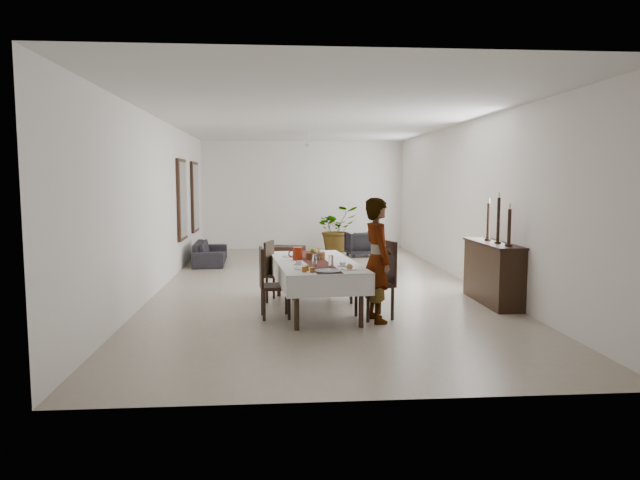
% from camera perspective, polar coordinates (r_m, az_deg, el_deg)
% --- Properties ---
extents(floor, '(6.00, 12.00, 0.00)m').
position_cam_1_polar(floor, '(11.28, -0.21, -4.43)').
color(floor, '#B1A28C').
rests_on(floor, ground).
extents(ceiling, '(6.00, 12.00, 0.02)m').
position_cam_1_polar(ceiling, '(11.16, -0.21, 11.95)').
color(ceiling, silver).
rests_on(ceiling, wall_back).
extents(wall_back, '(6.00, 0.02, 3.20)m').
position_cam_1_polar(wall_back, '(17.09, -1.71, 4.51)').
color(wall_back, white).
rests_on(wall_back, floor).
extents(wall_front, '(6.00, 0.02, 3.20)m').
position_cam_1_polar(wall_front, '(5.15, 4.75, 1.04)').
color(wall_front, white).
rests_on(wall_front, floor).
extents(wall_left, '(0.02, 12.00, 3.20)m').
position_cam_1_polar(wall_left, '(11.29, -15.61, 3.53)').
color(wall_left, white).
rests_on(wall_left, floor).
extents(wall_right, '(0.02, 12.00, 3.20)m').
position_cam_1_polar(wall_right, '(11.72, 14.62, 3.64)').
color(wall_right, white).
rests_on(wall_right, floor).
extents(dining_table_top, '(1.26, 2.55, 0.05)m').
position_cam_1_polar(dining_table_top, '(8.95, -0.50, -2.34)').
color(dining_table_top, black).
rests_on(dining_table_top, table_leg_fl).
extents(table_leg_fl, '(0.08, 0.08, 0.72)m').
position_cam_1_polar(table_leg_fl, '(7.81, -2.34, -6.45)').
color(table_leg_fl, black).
rests_on(table_leg_fl, floor).
extents(table_leg_fr, '(0.08, 0.08, 0.72)m').
position_cam_1_polar(table_leg_fr, '(7.98, 4.14, -6.20)').
color(table_leg_fr, black).
rests_on(table_leg_fr, floor).
extents(table_leg_bl, '(0.08, 0.08, 0.72)m').
position_cam_1_polar(table_leg_bl, '(10.10, -4.14, -3.62)').
color(table_leg_bl, black).
rests_on(table_leg_bl, floor).
extents(table_leg_br, '(0.08, 0.08, 0.72)m').
position_cam_1_polar(table_leg_br, '(10.23, 0.91, -3.48)').
color(table_leg_br, black).
rests_on(table_leg_br, floor).
extents(tablecloth_top, '(1.47, 2.76, 0.01)m').
position_cam_1_polar(tablecloth_top, '(8.94, -0.50, -2.15)').
color(tablecloth_top, silver).
rests_on(tablecloth_top, dining_table_top).
extents(tablecloth_drape_left, '(0.27, 2.64, 0.31)m').
position_cam_1_polar(tablecloth_drape_left, '(8.89, -4.32, -3.19)').
color(tablecloth_drape_left, white).
rests_on(tablecloth_drape_left, dining_table_top).
extents(tablecloth_drape_right, '(0.27, 2.64, 0.31)m').
position_cam_1_polar(tablecloth_drape_right, '(9.08, 3.25, -2.98)').
color(tablecloth_drape_right, white).
rests_on(tablecloth_drape_right, dining_table_top).
extents(tablecloth_drape_near, '(1.21, 0.13, 0.31)m').
position_cam_1_polar(tablecloth_drape_near, '(7.69, 1.15, -4.62)').
color(tablecloth_drape_near, white).
rests_on(tablecloth_drape_near, dining_table_top).
extents(tablecloth_drape_far, '(1.21, 0.13, 0.31)m').
position_cam_1_polar(tablecloth_drape_far, '(10.26, -1.72, -1.94)').
color(tablecloth_drape_far, silver).
rests_on(tablecloth_drape_far, dining_table_top).
extents(table_runner, '(0.61, 2.59, 0.00)m').
position_cam_1_polar(table_runner, '(8.94, -0.50, -2.10)').
color(table_runner, '#5D211A').
rests_on(table_runner, tablecloth_top).
extents(red_pitcher, '(0.17, 0.17, 0.21)m').
position_cam_1_polar(red_pitcher, '(9.04, -2.26, -1.37)').
color(red_pitcher, '#97230B').
rests_on(red_pitcher, tablecloth_top).
extents(pitcher_handle, '(0.12, 0.03, 0.12)m').
position_cam_1_polar(pitcher_handle, '(9.03, -2.81, -1.38)').
color(pitcher_handle, maroon).
rests_on(pitcher_handle, red_pitcher).
extents(wine_glass_near, '(0.07, 0.07, 0.17)m').
position_cam_1_polar(wine_glass_near, '(8.30, 1.11, -2.13)').
color(wine_glass_near, white).
rests_on(wine_glass_near, tablecloth_top).
extents(wine_glass_mid, '(0.07, 0.07, 0.17)m').
position_cam_1_polar(wine_glass_mid, '(8.36, -0.55, -2.07)').
color(wine_glass_mid, silver).
rests_on(wine_glass_mid, tablecloth_top).
extents(wine_glass_far, '(0.07, 0.07, 0.17)m').
position_cam_1_polar(wine_glass_far, '(8.99, -0.23, -1.51)').
color(wine_glass_far, white).
rests_on(wine_glass_far, tablecloth_top).
extents(teacup_right, '(0.09, 0.09, 0.06)m').
position_cam_1_polar(teacup_right, '(8.40, 2.28, -2.43)').
color(teacup_right, white).
rests_on(teacup_right, saucer_right).
extents(saucer_right, '(0.15, 0.15, 0.01)m').
position_cam_1_polar(saucer_right, '(8.40, 2.28, -2.60)').
color(saucer_right, silver).
rests_on(saucer_right, tablecloth_top).
extents(teacup_left, '(0.09, 0.09, 0.06)m').
position_cam_1_polar(teacup_left, '(8.54, -2.14, -2.29)').
color(teacup_left, silver).
rests_on(teacup_left, saucer_left).
extents(saucer_left, '(0.15, 0.15, 0.01)m').
position_cam_1_polar(saucer_left, '(8.54, -2.13, -2.45)').
color(saucer_left, silver).
rests_on(saucer_left, tablecloth_top).
extents(plate_near_right, '(0.25, 0.25, 0.02)m').
position_cam_1_polar(plate_near_right, '(8.11, 2.96, -2.90)').
color(plate_near_right, white).
rests_on(plate_near_right, tablecloth_top).
extents(bread_near_right, '(0.09, 0.09, 0.09)m').
position_cam_1_polar(bread_near_right, '(8.11, 2.96, -2.70)').
color(bread_near_right, tan).
rests_on(bread_near_right, plate_near_right).
extents(plate_near_left, '(0.25, 0.25, 0.02)m').
position_cam_1_polar(plate_near_left, '(8.14, -1.73, -2.86)').
color(plate_near_left, silver).
rests_on(plate_near_left, tablecloth_top).
extents(plate_far_left, '(0.25, 0.25, 0.02)m').
position_cam_1_polar(plate_far_left, '(9.45, -3.03, -1.63)').
color(plate_far_left, silver).
rests_on(plate_far_left, tablecloth_top).
extents(serving_tray, '(0.37, 0.37, 0.02)m').
position_cam_1_polar(serving_tray, '(7.89, 0.81, -3.12)').
color(serving_tray, '#39393D').
rests_on(serving_tray, tablecloth_top).
extents(jam_jar_a, '(0.07, 0.07, 0.08)m').
position_cam_1_polar(jam_jar_a, '(7.82, -0.78, -3.00)').
color(jam_jar_a, '#8B4E14').
rests_on(jam_jar_a, tablecloth_top).
extents(jam_jar_b, '(0.07, 0.07, 0.08)m').
position_cam_1_polar(jam_jar_b, '(7.86, -1.59, -2.95)').
color(jam_jar_b, '#935015').
rests_on(jam_jar_b, tablecloth_top).
extents(jam_jar_c, '(0.07, 0.07, 0.08)m').
position_cam_1_polar(jam_jar_c, '(7.97, -1.33, -2.83)').
color(jam_jar_c, '#976516').
rests_on(jam_jar_c, tablecloth_top).
extents(fruit_basket, '(0.31, 0.31, 0.10)m').
position_cam_1_polar(fruit_basket, '(9.20, -0.45, -1.56)').
color(fruit_basket, brown).
rests_on(fruit_basket, tablecloth_top).
extents(fruit_red, '(0.09, 0.09, 0.09)m').
position_cam_1_polar(fruit_red, '(9.21, -0.28, -1.07)').
color(fruit_red, maroon).
rests_on(fruit_red, fruit_basket).
extents(fruit_green, '(0.08, 0.08, 0.08)m').
position_cam_1_polar(fruit_green, '(9.21, -0.73, -1.07)').
color(fruit_green, olive).
rests_on(fruit_green, fruit_basket).
extents(fruit_yellow, '(0.09, 0.09, 0.09)m').
position_cam_1_polar(fruit_yellow, '(9.14, -0.39, -1.13)').
color(fruit_yellow, gold).
rests_on(fruit_yellow, fruit_basket).
extents(chair_right_near_seat, '(0.61, 0.61, 0.06)m').
position_cam_1_polar(chair_right_near_seat, '(8.49, 5.44, -4.43)').
color(chair_right_near_seat, black).
rests_on(chair_right_near_seat, chair_right_near_leg_fl).
extents(chair_right_near_leg_fl, '(0.06, 0.06, 0.48)m').
position_cam_1_polar(chair_right_near_leg_fl, '(8.47, 7.26, -6.34)').
color(chair_right_near_leg_fl, black).
rests_on(chair_right_near_leg_fl, floor).
extents(chair_right_near_leg_fr, '(0.06, 0.06, 0.48)m').
position_cam_1_polar(chair_right_near_leg_fr, '(8.81, 5.99, -5.84)').
color(chair_right_near_leg_fr, black).
rests_on(chair_right_near_leg_fr, floor).
extents(chair_right_near_leg_bl, '(0.06, 0.06, 0.48)m').
position_cam_1_polar(chair_right_near_leg_bl, '(8.28, 4.82, -6.59)').
color(chair_right_near_leg_bl, black).
rests_on(chair_right_near_leg_bl, floor).
extents(chair_right_near_leg_br, '(0.06, 0.06, 0.48)m').
position_cam_1_polar(chair_right_near_leg_br, '(8.63, 3.63, -6.07)').
color(chair_right_near_leg_br, black).
rests_on(chair_right_near_leg_br, floor).
extents(chair_right_near_back, '(0.19, 0.48, 0.62)m').
position_cam_1_polar(chair_right_near_back, '(8.54, 6.79, -2.12)').
color(chair_right_near_back, black).
rests_on(chair_right_near_back, chair_right_near_seat).
extents(chair_right_far_seat, '(0.48, 0.48, 0.05)m').
position_cam_1_polar(chair_right_far_seat, '(9.64, 4.21, -3.48)').
color(chair_right_far_seat, black).
rests_on(chair_right_far_seat, chair_right_far_leg_fl).
extents(chair_right_far_leg_fl, '(0.05, 0.05, 0.43)m').
position_cam_1_polar(chair_right_far_leg_fl, '(9.52, 5.33, -5.09)').
color(chair_right_far_leg_fl, black).
rests_on(chair_right_far_leg_fl, floor).
extents(chair_right_far_leg_fr, '(0.05, 0.05, 0.43)m').
position_cam_1_polar(chair_right_far_leg_fr, '(9.87, 5.18, -4.69)').
color(chair_right_far_leg_fr, black).
rests_on(chair_right_far_leg_fr, floor).
extents(chair_right_far_leg_bl, '(0.05, 0.05, 0.43)m').
position_cam_1_polar(chair_right_far_leg_bl, '(9.50, 3.17, -5.10)').
color(chair_right_far_leg_bl, black).
rests_on(chair_right_far_leg_bl, floor).
extents(chair_right_far_leg_br, '(0.05, 0.05, 0.43)m').
position_cam_1_polar(chair_right_far_leg_br, '(9.85, 3.09, -4.70)').
color(chair_right_far_leg_br, black).
rests_on(chair_right_far_leg_br, floor).
extents(chair_right_far_back, '(0.08, 0.44, 0.56)m').
position_cam_1_polar(chair_right_far_back, '(9.61, 5.40, -1.72)').
color(chair_right_far_back, black).
rests_on(chair_right_far_back, chair_right_far_seat).
extents(chair_left_near_seat, '(0.49, 0.49, 0.05)m').
position_cam_1_polar(chair_left_near_seat, '(8.53, -4.48, -4.67)').
color(chair_left_near_seat, black).
rests_on(chair_left_near_seat, chair_left_near_leg_fl).
extents(chair_left_near_leg_fl, '(0.05, 0.05, 0.44)m').
position_cam_1_polar(chair_left_near_leg_fl, '(8.74, -5.78, -6.07)').
color(chair_left_near_leg_fl, black).
rests_on(chair_left_near_leg_fl, floor).
extents(chair_left_near_leg_fr, '(0.05, 0.05, 0.44)m').
position_cam_1_polar(chair_left_near_leg_fr, '(8.38, -5.61, -6.59)').
color(chair_left_near_leg_fr, black).
rests_on(chair_left_near_leg_fr, floor).
extents(chair_left_near_leg_bl, '(0.05, 0.05, 0.44)m').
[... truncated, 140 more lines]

